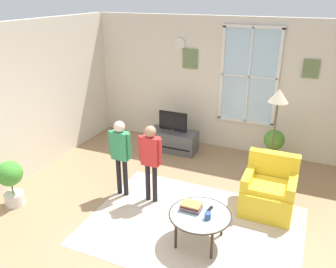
# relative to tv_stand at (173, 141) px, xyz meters

# --- Properties ---
(ground_plane) EXTENTS (6.48, 6.89, 0.02)m
(ground_plane) POSITION_rel_tv_stand_xyz_m (0.96, -2.54, -0.23)
(ground_plane) COLOR #9E7A56
(back_wall) EXTENTS (5.88, 0.17, 2.72)m
(back_wall) POSITION_rel_tv_stand_xyz_m (0.98, 0.66, 1.15)
(back_wall) COLOR beige
(back_wall) RESTS_ON ground_plane
(area_rug) EXTENTS (3.02, 2.21, 0.01)m
(area_rug) POSITION_rel_tv_stand_xyz_m (1.26, -2.25, -0.21)
(area_rug) COLOR #C6B29E
(area_rug) RESTS_ON ground_plane
(tv_stand) EXTENTS (1.02, 0.46, 0.44)m
(tv_stand) POSITION_rel_tv_stand_xyz_m (0.00, 0.00, 0.00)
(tv_stand) COLOR #4C4C51
(tv_stand) RESTS_ON ground_plane
(television) EXTENTS (0.61, 0.08, 0.42)m
(television) POSITION_rel_tv_stand_xyz_m (0.00, -0.00, 0.44)
(television) COLOR #4C4C4C
(television) RESTS_ON tv_stand
(armchair) EXTENTS (0.76, 0.74, 0.87)m
(armchair) POSITION_rel_tv_stand_xyz_m (2.18, -1.41, 0.11)
(armchair) COLOR yellow
(armchair) RESTS_ON ground_plane
(coffee_table) EXTENTS (0.84, 0.84, 0.45)m
(coffee_table) POSITION_rel_tv_stand_xyz_m (1.45, -2.54, 0.20)
(coffee_table) COLOR #99B2B7
(coffee_table) RESTS_ON ground_plane
(book_stack) EXTENTS (0.28, 0.19, 0.10)m
(book_stack) POSITION_rel_tv_stand_xyz_m (1.31, -2.49, 0.28)
(book_stack) COLOR olive
(book_stack) RESTS_ON coffee_table
(cup) EXTENTS (0.09, 0.09, 0.09)m
(cup) POSITION_rel_tv_stand_xyz_m (1.57, -2.60, 0.27)
(cup) COLOR #334C8C
(cup) RESTS_ON coffee_table
(remote_near_books) EXTENTS (0.06, 0.14, 0.02)m
(remote_near_books) POSITION_rel_tv_stand_xyz_m (1.54, -2.40, 0.24)
(remote_near_books) COLOR black
(remote_near_books) RESTS_ON coffee_table
(person_red_shirt) EXTENTS (0.39, 0.18, 1.30)m
(person_red_shirt) POSITION_rel_tv_stand_xyz_m (0.42, -1.90, 0.60)
(person_red_shirt) COLOR black
(person_red_shirt) RESTS_ON ground_plane
(person_green_shirt) EXTENTS (0.39, 0.18, 1.30)m
(person_green_shirt) POSITION_rel_tv_stand_xyz_m (-0.10, -1.92, 0.60)
(person_green_shirt) COLOR black
(person_green_shirt) RESTS_ON ground_plane
(potted_plant_by_window) EXTENTS (0.38, 0.38, 0.76)m
(potted_plant_by_window) POSITION_rel_tv_stand_xyz_m (2.04, 0.06, 0.25)
(potted_plant_by_window) COLOR #4C565B
(potted_plant_by_window) RESTS_ON ground_plane
(potted_plant_corner) EXTENTS (0.40, 0.40, 0.76)m
(potted_plant_corner) POSITION_rel_tv_stand_xyz_m (-1.53, -2.87, 0.24)
(potted_plant_corner) COLOR silver
(potted_plant_corner) RESTS_ON ground_plane
(floor_lamp) EXTENTS (0.32, 0.32, 1.73)m
(floor_lamp) POSITION_rel_tv_stand_xyz_m (2.08, -0.63, 1.23)
(floor_lamp) COLOR black
(floor_lamp) RESTS_ON ground_plane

